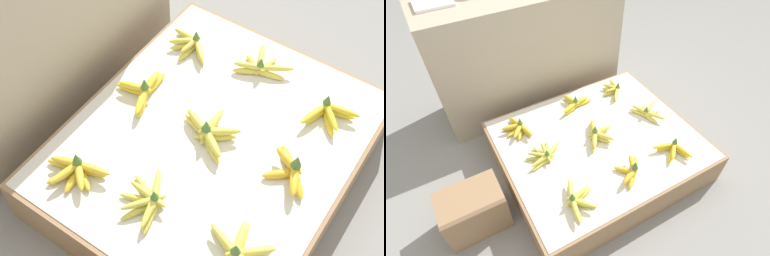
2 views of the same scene
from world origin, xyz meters
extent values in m
plane|color=gray|center=(0.00, 0.00, 0.00)|extent=(10.00, 10.00, 0.00)
cube|color=#997551|center=(0.00, 0.00, 0.11)|extent=(1.17, 0.99, 0.22)
cube|color=silver|center=(0.00, 0.00, 0.22)|extent=(1.14, 0.96, 0.00)
cube|color=tan|center=(-0.10, 0.83, 0.42)|extent=(1.33, 0.45, 0.85)
ellipsoid|color=#DBCC4C|center=(-0.32, -0.34, 0.24)|extent=(0.14, 0.12, 0.03)
ellipsoid|color=#DBCC4C|center=(-0.31, -0.30, 0.24)|extent=(0.16, 0.06, 0.03)
ellipsoid|color=#DBCC4C|center=(-0.33, -0.26, 0.24)|extent=(0.09, 0.16, 0.03)
ellipsoid|color=#DBCC4C|center=(-0.32, -0.35, 0.26)|extent=(0.13, 0.14, 0.03)
ellipsoid|color=#DBCC4C|center=(-0.32, -0.30, 0.26)|extent=(0.16, 0.07, 0.03)
ellipsoid|color=#DBCC4C|center=(-0.34, -0.27, 0.26)|extent=(0.08, 0.16, 0.03)
cone|color=#4C7533|center=(-0.35, -0.31, 0.30)|extent=(0.03, 0.03, 0.04)
ellipsoid|color=gold|center=(0.06, -0.28, 0.24)|extent=(0.11, 0.12, 0.03)
ellipsoid|color=gold|center=(-0.01, -0.28, 0.24)|extent=(0.11, 0.12, 0.03)
ellipsoid|color=gold|center=(-0.01, -0.35, 0.24)|extent=(0.12, 0.11, 0.03)
ellipsoid|color=gold|center=(0.04, -0.29, 0.27)|extent=(0.08, 0.13, 0.03)
ellipsoid|color=gold|center=(-0.02, -0.34, 0.27)|extent=(0.13, 0.08, 0.03)
cone|color=#4C7533|center=(0.02, -0.32, 0.31)|extent=(0.04, 0.04, 0.05)
ellipsoid|color=yellow|center=(0.31, -0.27, 0.24)|extent=(0.14, 0.06, 0.03)
ellipsoid|color=yellow|center=(0.30, -0.32, 0.24)|extent=(0.13, 0.11, 0.03)
ellipsoid|color=yellow|center=(0.35, -0.32, 0.24)|extent=(0.05, 0.14, 0.03)
ellipsoid|color=yellow|center=(0.28, -0.26, 0.26)|extent=(0.14, 0.06, 0.03)
ellipsoid|color=yellow|center=(0.31, -0.32, 0.26)|extent=(0.12, 0.12, 0.03)
ellipsoid|color=yellow|center=(0.35, -0.34, 0.26)|extent=(0.05, 0.14, 0.03)
cone|color=#4C7533|center=(0.35, -0.28, 0.29)|extent=(0.03, 0.03, 0.04)
ellipsoid|color=gold|center=(-0.32, 0.02, 0.24)|extent=(0.15, 0.11, 0.02)
ellipsoid|color=gold|center=(-0.32, 0.06, 0.24)|extent=(0.08, 0.16, 0.02)
ellipsoid|color=gold|center=(-0.36, 0.05, 0.24)|extent=(0.08, 0.16, 0.02)
ellipsoid|color=gold|center=(-0.38, 0.03, 0.24)|extent=(0.15, 0.09, 0.02)
ellipsoid|color=gold|center=(-0.38, -0.01, 0.24)|extent=(0.16, 0.07, 0.02)
ellipsoid|color=gold|center=(-0.30, 0.03, 0.26)|extent=(0.15, 0.10, 0.02)
ellipsoid|color=gold|center=(-0.34, 0.04, 0.26)|extent=(0.04, 0.16, 0.02)
ellipsoid|color=gold|center=(-0.37, 0.03, 0.26)|extent=(0.14, 0.12, 0.02)
ellipsoid|color=gold|center=(-0.37, 0.00, 0.26)|extent=(0.16, 0.06, 0.02)
cone|color=#4C7533|center=(-0.34, 0.01, 0.29)|extent=(0.03, 0.03, 0.04)
ellipsoid|color=#DBCC4C|center=(-0.05, -0.02, 0.24)|extent=(0.11, 0.14, 0.03)
ellipsoid|color=#DBCC4C|center=(0.00, -0.01, 0.24)|extent=(0.11, 0.15, 0.03)
ellipsoid|color=#DBCC4C|center=(0.02, 0.02, 0.24)|extent=(0.16, 0.05, 0.03)
ellipsoid|color=#DBCC4C|center=(0.00, 0.06, 0.24)|extent=(0.08, 0.16, 0.03)
ellipsoid|color=#DBCC4C|center=(-0.04, -0.02, 0.27)|extent=(0.11, 0.15, 0.03)
ellipsoid|color=#DBCC4C|center=(0.01, -0.02, 0.27)|extent=(0.11, 0.14, 0.03)
ellipsoid|color=#DBCC4C|center=(0.02, 0.02, 0.27)|extent=(0.16, 0.03, 0.03)
ellipsoid|color=#DBCC4C|center=(0.00, 0.06, 0.27)|extent=(0.09, 0.15, 0.03)
cone|color=#4C7533|center=(-0.02, 0.02, 0.31)|extent=(0.04, 0.04, 0.05)
ellipsoid|color=#DBCC4C|center=(0.38, -0.02, 0.24)|extent=(0.05, 0.13, 0.02)
ellipsoid|color=#DBCC4C|center=(0.41, 0.01, 0.24)|extent=(0.13, 0.05, 0.02)
ellipsoid|color=#DBCC4C|center=(0.39, 0.05, 0.24)|extent=(0.08, 0.12, 0.02)
ellipsoid|color=#DBCC4C|center=(0.35, 0.06, 0.24)|extent=(0.09, 0.12, 0.02)
ellipsoid|color=#DBCC4C|center=(0.41, -0.04, 0.26)|extent=(0.09, 0.12, 0.02)
ellipsoid|color=#DBCC4C|center=(0.44, 0.05, 0.26)|extent=(0.13, 0.08, 0.02)
ellipsoid|color=#DBCC4C|center=(0.36, 0.06, 0.26)|extent=(0.07, 0.13, 0.02)
cone|color=#4C7533|center=(0.37, 0.02, 0.29)|extent=(0.03, 0.03, 0.04)
ellipsoid|color=gold|center=(-0.40, 0.36, 0.24)|extent=(0.07, 0.13, 0.03)
ellipsoid|color=gold|center=(-0.43, 0.33, 0.24)|extent=(0.13, 0.08, 0.03)
ellipsoid|color=gold|center=(-0.42, 0.30, 0.24)|extent=(0.13, 0.06, 0.03)
ellipsoid|color=gold|center=(-0.40, 0.27, 0.24)|extent=(0.09, 0.13, 0.03)
ellipsoid|color=gold|center=(-0.37, 0.27, 0.24)|extent=(0.06, 0.13, 0.03)
ellipsoid|color=gold|center=(-0.39, 0.34, 0.27)|extent=(0.07, 0.13, 0.03)
ellipsoid|color=gold|center=(-0.43, 0.32, 0.27)|extent=(0.13, 0.05, 0.03)
ellipsoid|color=gold|center=(-0.41, 0.27, 0.27)|extent=(0.11, 0.11, 0.03)
ellipsoid|color=gold|center=(-0.37, 0.25, 0.27)|extent=(0.06, 0.13, 0.03)
cone|color=#4C7533|center=(-0.38, 0.31, 0.30)|extent=(0.03, 0.03, 0.05)
ellipsoid|color=yellow|center=(0.08, 0.32, 0.24)|extent=(0.14, 0.03, 0.03)
ellipsoid|color=yellow|center=(0.01, 0.38, 0.24)|extent=(0.05, 0.14, 0.03)
ellipsoid|color=yellow|center=(-0.02, 0.30, 0.24)|extent=(0.14, 0.08, 0.03)
ellipsoid|color=yellow|center=(0.06, 0.33, 0.26)|extent=(0.14, 0.05, 0.03)
ellipsoid|color=yellow|center=(0.01, 0.36, 0.26)|extent=(0.06, 0.14, 0.03)
ellipsoid|color=yellow|center=(-0.03, 0.30, 0.26)|extent=(0.14, 0.08, 0.03)
cone|color=#4C7533|center=(0.02, 0.32, 0.30)|extent=(0.03, 0.03, 0.04)
ellipsoid|color=#DBCC4C|center=(0.37, 0.37, 0.24)|extent=(0.05, 0.13, 0.02)
ellipsoid|color=#DBCC4C|center=(0.32, 0.35, 0.24)|extent=(0.11, 0.10, 0.02)
ellipsoid|color=#DBCC4C|center=(0.30, 0.32, 0.24)|extent=(0.13, 0.03, 0.02)
ellipsoid|color=#DBCC4C|center=(0.32, 0.27, 0.24)|extent=(0.10, 0.11, 0.02)
ellipsoid|color=#DBCC4C|center=(0.36, 0.37, 0.26)|extent=(0.03, 0.12, 0.02)
ellipsoid|color=#DBCC4C|center=(0.33, 0.36, 0.26)|extent=(0.09, 0.11, 0.02)
ellipsoid|color=#DBCC4C|center=(0.33, 0.32, 0.26)|extent=(0.13, 0.04, 0.02)
ellipsoid|color=#DBCC4C|center=(0.32, 0.27, 0.26)|extent=(0.10, 0.11, 0.02)
cone|color=#4C7533|center=(0.36, 0.32, 0.29)|extent=(0.03, 0.03, 0.04)
camera|label=1|loc=(-0.99, -0.59, 1.81)|focal=50.00mm
camera|label=2|loc=(-0.72, -1.01, 1.58)|focal=28.00mm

